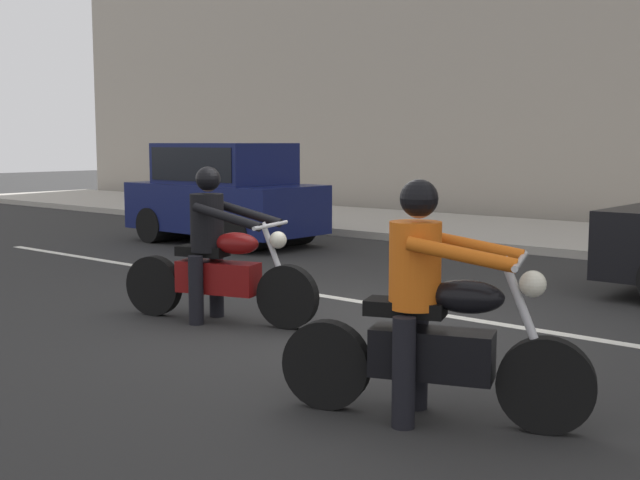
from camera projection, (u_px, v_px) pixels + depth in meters
ground_plane at (346, 321)px, 8.25m from camera, size 80.00×80.00×0.00m
sidewalk_slab at (628, 242)px, 14.29m from camera, size 40.00×4.40×0.14m
lane_marking_stripe at (470, 319)px, 8.34m from camera, size 18.00×0.14×0.01m
motorcycle_with_rider_black_leather at (217, 259)px, 8.19m from camera, size 2.13×0.90×1.58m
motorcycle_with_rider_orange_stripe at (430, 323)px, 5.27m from camera, size 1.97×0.96×1.59m
parked_hatchback_navy at (224, 192)px, 14.46m from camera, size 3.60×1.76×1.80m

